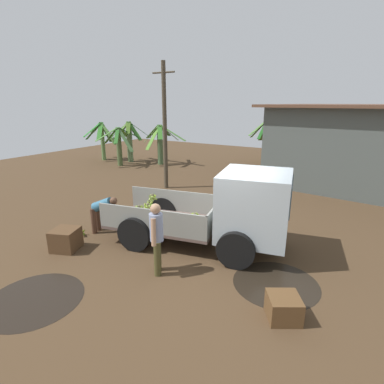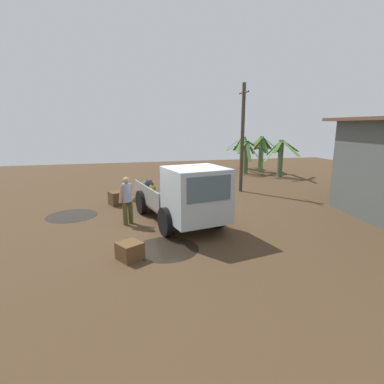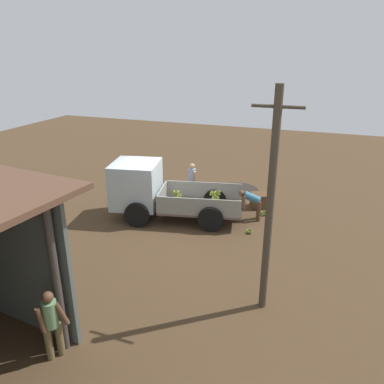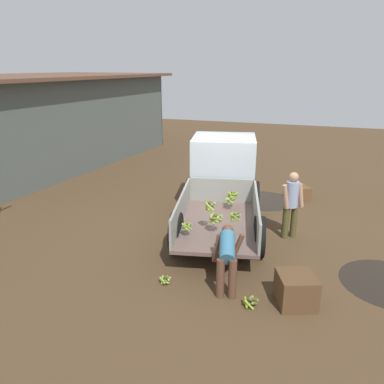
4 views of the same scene
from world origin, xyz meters
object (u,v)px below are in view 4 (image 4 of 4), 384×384
Objects in this scene: person_worker_loading at (227,255)px; banana_bunch_on_ground_1 at (250,301)px; cargo_truck at (223,175)px; wooden_crate_0 at (296,290)px; banana_bunch_on_ground_0 at (165,279)px; person_foreground_visitor at (292,202)px; wooden_crate_1 at (299,193)px.

person_worker_loading is 4.10× the size of banana_bunch_on_ground_1.
cargo_truck is 7.93× the size of wooden_crate_0.
person_worker_loading is at bearing -80.89° from banana_bunch_on_ground_0.
banana_bunch_on_ground_1 is 0.81m from wooden_crate_0.
person_foreground_visitor is 6.97× the size of banana_bunch_on_ground_0.
person_foreground_visitor is (-1.03, -1.93, -0.19)m from cargo_truck.
wooden_crate_1 is at bearing -20.30° from banana_bunch_on_ground_0.
cargo_truck is 18.01× the size of banana_bunch_on_ground_1.
wooden_crate_1 is (5.50, 0.29, -0.06)m from wooden_crate_0.
wooden_crate_0 is at bearing -160.49° from cargo_truck.
banana_bunch_on_ground_0 is at bearing 83.10° from banana_bunch_on_ground_1.
banana_bunch_on_ground_1 reaches higher than banana_bunch_on_ground_0.
banana_bunch_on_ground_1 is at bearing 114.94° from wooden_crate_0.
wooden_crate_0 is at bearing -105.58° from person_worker_loading.
person_worker_loading is 0.88m from banana_bunch_on_ground_1.
person_worker_loading is 1.30m from banana_bunch_on_ground_0.
person_worker_loading is at bearing -53.84° from person_foreground_visitor.
cargo_truck reaches higher than wooden_crate_1.
banana_bunch_on_ground_1 is 0.50× the size of wooden_crate_1.
person_foreground_visitor reaches higher than wooden_crate_1.
cargo_truck is 2.20m from person_foreground_visitor.
person_worker_loading is 2.06× the size of wooden_crate_1.
cargo_truck is 3.84m from person_worker_loading.
wooden_crate_1 is at bearing 3.06° from wooden_crate_0.
banana_bunch_on_ground_1 is 5.85m from wooden_crate_1.
wooden_crate_0 reaches higher than banana_bunch_on_ground_1.
banana_bunch_on_ground_0 is 0.43× the size of wooden_crate_1.
wooden_crate_1 is (1.77, -1.98, -0.88)m from cargo_truck.
cargo_truck is at bearing -153.20° from person_foreground_visitor.
person_worker_loading is 1.31m from wooden_crate_0.
wooden_crate_1 reaches higher than banana_bunch_on_ground_0.
person_worker_loading is 1.81× the size of wooden_crate_0.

